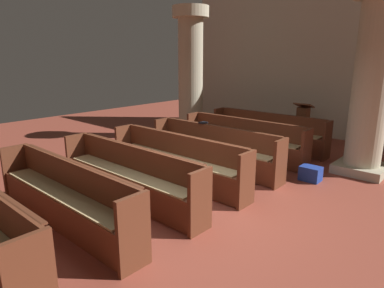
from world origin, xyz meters
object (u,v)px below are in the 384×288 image
pillar_aisle_side (372,79)px  pew_row_3 (176,158)px  pew_row_4 (128,173)px  pew_row_0 (267,130)px  pillar_far_side (191,72)px  pew_row_1 (243,137)px  pew_row_5 (64,193)px  lectern (302,125)px  pew_row_2 (214,147)px  kneeler_box_blue (310,174)px  hymn_book (203,123)px

pillar_aisle_side → pew_row_3: bearing=-129.2°
pew_row_4 → pew_row_0: bearing=90.0°
pew_row_3 → pillar_far_side: size_ratio=0.86×
pillar_aisle_side → pew_row_1: bearing=-163.4°
pew_row_1 → pew_row_5: 4.44m
pew_row_1 → pillar_aisle_side: size_ratio=0.86×
pew_row_1 → pillar_far_side: size_ratio=0.86×
pillar_aisle_side → lectern: pillar_aisle_side is taller
lectern → pew_row_5: bearing=-93.0°
pew_row_0 → pew_row_2: size_ratio=1.00×
pillar_aisle_side → kneeler_box_blue: 2.17m
pew_row_2 → pew_row_4: size_ratio=1.00×
pew_row_1 → kneeler_box_blue: pew_row_1 is taller
pew_row_4 → lectern: 5.75m
pew_row_1 → pew_row_4: bearing=-90.0°
pew_row_1 → pew_row_2: bearing=-90.0°
pew_row_5 → pillar_far_side: bearing=114.2°
pew_row_4 → pillar_aisle_side: bearing=59.3°
pew_row_4 → pew_row_5: (0.00, -1.11, 0.00)m
kneeler_box_blue → pew_row_1: bearing=166.9°
pew_row_1 → pew_row_3: same height
pillar_far_side → pew_row_1: bearing=-18.5°
pew_row_0 → pillar_aisle_side: 2.81m
pew_row_1 → lectern: (0.36, 2.41, -0.03)m
pew_row_2 → hymn_book: hymn_book is taller
kneeler_box_blue → pew_row_5: bearing=-114.4°
pew_row_4 → pillar_aisle_side: size_ratio=0.86×
pew_row_0 → pillar_far_side: pillar_far_side is taller
pew_row_1 → pew_row_2: same height
pillar_aisle_side → pew_row_0: bearing=170.7°
pew_row_1 → kneeler_box_blue: (1.82, -0.42, -0.35)m
pillar_far_side → hymn_book: 2.73m
pew_row_0 → pew_row_5: same height
pew_row_4 → pew_row_5: size_ratio=1.00×
pew_row_1 → pillar_aisle_side: pillar_aisle_side is taller
pew_row_3 → pillar_aisle_side: (2.40, 2.94, 1.40)m
pew_row_1 → hymn_book: (-0.45, -0.91, 0.42)m
pillar_aisle_side → lectern: bearing=140.4°
pillar_far_side → hymn_book: (1.90, -1.70, -0.98)m
pillar_far_side → kneeler_box_blue: size_ratio=9.59×
pew_row_3 → pew_row_5: (0.00, -2.22, 0.00)m
hymn_book → pew_row_3: bearing=-70.9°
pew_row_2 → hymn_book: bearing=156.5°
pew_row_5 → pew_row_2: bearing=90.0°
pew_row_0 → pew_row_3: size_ratio=1.00×
pillar_far_side → pillar_aisle_side: bearing=-0.8°
pew_row_1 → hymn_book: size_ratio=16.81×
pew_row_2 → pew_row_5: same height
pew_row_2 → kneeler_box_blue: bearing=20.6°
pew_row_3 → pew_row_1: bearing=90.0°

